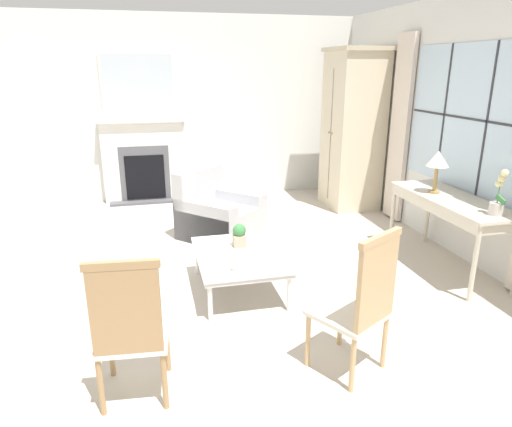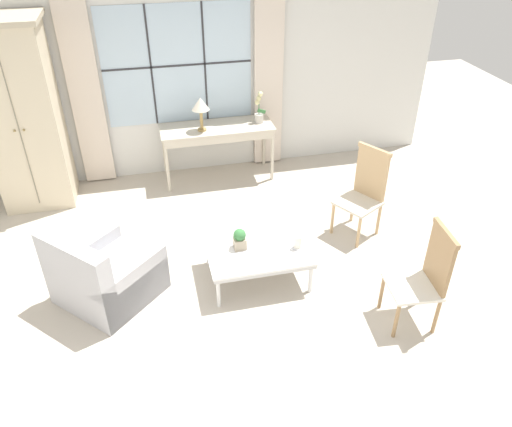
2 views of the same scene
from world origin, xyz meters
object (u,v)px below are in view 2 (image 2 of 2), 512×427
(armchair_upholstered, at_px, (105,276))
(coffee_table, at_px, (257,250))
(armoire, at_px, (23,116))
(console_table, at_px, (217,132))
(side_chair_wooden, at_px, (365,188))
(potted_orchid, at_px, (259,111))
(pillar_candle, at_px, (298,243))
(accent_chair_wooden, at_px, (426,274))
(potted_plant_small, at_px, (240,239))
(table_lamp, at_px, (201,105))

(armchair_upholstered, xyz_separation_m, coffee_table, (1.52, -0.05, 0.08))
(armoire, relative_size, armchair_upholstered, 1.95)
(console_table, bearing_deg, side_chair_wooden, -49.65)
(potted_orchid, relative_size, pillar_candle, 2.74)
(side_chair_wooden, bearing_deg, coffee_table, -158.28)
(coffee_table, bearing_deg, pillar_candle, -14.32)
(accent_chair_wooden, distance_m, potted_plant_small, 1.80)
(console_table, xyz_separation_m, armchair_upholstered, (-1.49, -2.19, -0.42))
(side_chair_wooden, bearing_deg, pillar_candle, -146.68)
(accent_chair_wooden, relative_size, potted_plant_small, 4.55)
(potted_orchid, relative_size, side_chair_wooden, 0.40)
(armoire, xyz_separation_m, potted_plant_small, (2.20, -2.15, -0.66))
(armoire, distance_m, side_chair_wooden, 4.15)
(potted_orchid, xyz_separation_m, coffee_table, (-0.56, -2.25, -0.58))
(accent_chair_wooden, bearing_deg, console_table, 113.25)
(side_chair_wooden, height_order, coffee_table, side_chair_wooden)
(armoire, height_order, coffee_table, armoire)
(coffee_table, distance_m, potted_plant_small, 0.23)
(armoire, xyz_separation_m, coffee_table, (2.37, -2.18, -0.81))
(coffee_table, bearing_deg, armoire, 137.40)
(pillar_candle, bearing_deg, side_chair_wooden, 33.32)
(console_table, xyz_separation_m, accent_chair_wooden, (1.36, -3.18, -0.13))
(potted_orchid, bearing_deg, armchair_upholstered, -133.36)
(potted_orchid, bearing_deg, potted_plant_small, -108.26)
(pillar_candle, bearing_deg, console_table, 100.34)
(potted_orchid, relative_size, coffee_table, 0.41)
(armchair_upholstered, xyz_separation_m, potted_plant_small, (1.35, -0.01, 0.23))
(side_chair_wooden, distance_m, accent_chair_wooden, 1.50)
(potted_orchid, bearing_deg, table_lamp, -173.11)
(armchair_upholstered, xyz_separation_m, pillar_candle, (1.92, -0.15, 0.19))
(armoire, relative_size, potted_plant_small, 10.26)
(potted_orchid, height_order, coffee_table, potted_orchid)
(potted_plant_small, bearing_deg, side_chair_wooden, 18.29)
(table_lamp, bearing_deg, accent_chair_wooden, -63.05)
(table_lamp, xyz_separation_m, coffee_table, (0.24, -2.15, -0.77))
(armoire, xyz_separation_m, pillar_candle, (2.77, -2.28, -0.70))
(side_chair_wooden, bearing_deg, armchair_upholstered, -170.09)
(armchair_upholstered, xyz_separation_m, side_chair_wooden, (2.92, 0.51, 0.31))
(potted_orchid, distance_m, armchair_upholstered, 3.10)
(armoire, height_order, accent_chair_wooden, armoire)
(console_table, relative_size, potted_orchid, 3.55)
(pillar_candle, bearing_deg, potted_orchid, 86.11)
(console_table, bearing_deg, pillar_candle, -79.66)
(table_lamp, distance_m, pillar_candle, 2.43)
(side_chair_wooden, bearing_deg, potted_plant_small, -161.71)
(side_chair_wooden, bearing_deg, table_lamp, 135.67)
(coffee_table, bearing_deg, table_lamp, 96.32)
(console_table, bearing_deg, potted_plant_small, -93.74)
(table_lamp, bearing_deg, pillar_candle, -74.27)
(armchair_upholstered, height_order, side_chair_wooden, side_chair_wooden)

